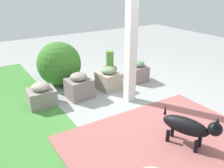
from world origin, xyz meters
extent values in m
plane|color=#949596|center=(0.00, 0.00, 0.00)|extent=(12.00, 12.00, 0.00)
cube|color=#9D5755|center=(-1.09, 0.24, 0.01)|extent=(1.80, 2.40, 0.02)
cube|color=white|center=(0.16, -0.12, 1.29)|extent=(0.15, 0.15, 2.58)
cube|color=gray|center=(0.78, -0.77, 0.16)|extent=(0.40, 0.36, 0.31)
ellipsoid|color=slate|center=(0.78, -0.77, 0.36)|extent=(0.27, 0.27, 0.12)
cube|color=gray|center=(0.74, -0.06, 0.16)|extent=(0.42, 0.40, 0.31)
ellipsoid|color=#67875C|center=(0.74, -0.06, 0.36)|extent=(0.28, 0.28, 0.13)
cube|color=gray|center=(0.69, 0.56, 0.17)|extent=(0.39, 0.43, 0.33)
ellipsoid|color=gray|center=(0.69, 0.56, 0.38)|extent=(0.29, 0.29, 0.13)
cube|color=gray|center=(0.75, 1.20, 0.14)|extent=(0.41, 0.45, 0.28)
ellipsoid|color=gray|center=(0.75, 1.20, 0.33)|extent=(0.29, 0.29, 0.13)
sphere|color=#346E25|center=(1.43, 0.62, 0.42)|extent=(0.84, 0.84, 0.84)
cylinder|color=#9D573C|center=(1.36, -0.47, 0.09)|extent=(0.30, 0.30, 0.17)
cylinder|color=#538E3A|center=(1.36, -0.47, 0.35)|extent=(0.17, 0.17, 0.36)
ellipsoid|color=black|center=(-1.22, 0.07, 0.27)|extent=(0.60, 0.38, 0.21)
sphere|color=black|center=(-1.53, -0.05, 0.36)|extent=(0.16, 0.16, 0.16)
cone|color=black|center=(-1.51, -0.09, 0.45)|extent=(0.05, 0.05, 0.07)
cone|color=black|center=(-1.54, 0.00, 0.45)|extent=(0.05, 0.05, 0.07)
cylinder|color=black|center=(-1.36, -0.05, 0.09)|extent=(0.05, 0.05, 0.17)
cylinder|color=black|center=(-1.41, 0.07, 0.09)|extent=(0.05, 0.05, 0.17)
cylinder|color=black|center=(-1.03, 0.07, 0.09)|extent=(0.05, 0.05, 0.17)
cylinder|color=black|center=(-1.08, 0.19, 0.09)|extent=(0.05, 0.05, 0.17)
cone|color=black|center=(-0.96, 0.16, 0.40)|extent=(0.04, 0.04, 0.13)
camera|label=1|loc=(-2.84, 2.13, 1.85)|focal=38.90mm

